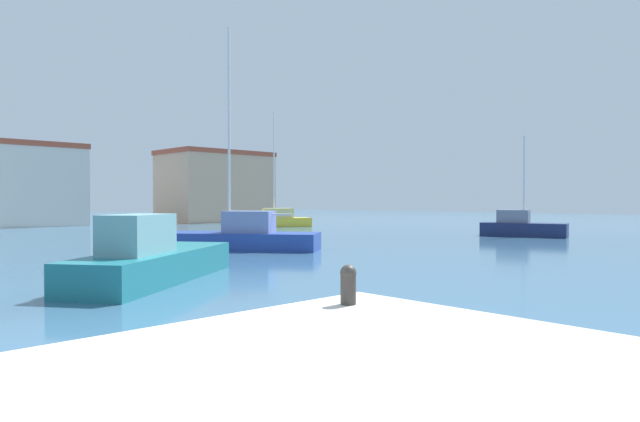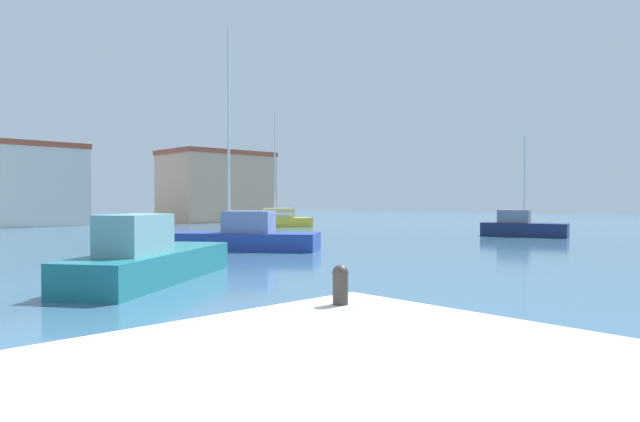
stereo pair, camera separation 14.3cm
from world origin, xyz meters
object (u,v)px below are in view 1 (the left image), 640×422
Objects in this scene: mooring_bollard at (348,283)px; sailboat_blue_inner_mooring at (233,237)px; sailboat_navy_outer_mooring at (522,227)px; sailboat_yellow_distant_east at (275,220)px; motorboat_teal_far_left at (152,260)px.

sailboat_blue_inner_mooring is (10.23, 17.44, -0.66)m from mooring_bollard.
sailboat_yellow_distant_east is at bearing 99.08° from sailboat_navy_outer_mooring.
sailboat_yellow_distant_east is at bearing 44.72° from motorboat_teal_far_left.
sailboat_blue_inner_mooring is 1.62× the size of sailboat_navy_outer_mooring.
mooring_bollard is 20.22m from sailboat_blue_inner_mooring.
mooring_bollard is 10.32m from motorboat_teal_far_left.
motorboat_teal_far_left is at bearing -135.28° from sailboat_yellow_distant_east.
sailboat_blue_inner_mooring reaches higher than mooring_bollard.
sailboat_yellow_distant_east is 22.00m from sailboat_navy_outer_mooring.
mooring_bollard is at bearing -127.79° from sailboat_yellow_distant_east.
sailboat_blue_inner_mooring is (8.04, 7.37, -0.03)m from motorboat_teal_far_left.
mooring_bollard is 43.05m from sailboat_yellow_distant_east.
sailboat_navy_outer_mooring reaches higher than motorboat_teal_far_left.
motorboat_teal_far_left reaches higher than mooring_bollard.
sailboat_yellow_distant_east is at bearing 45.75° from sailboat_blue_inner_mooring.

